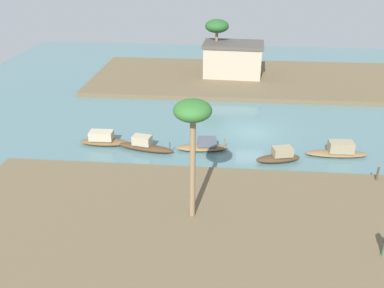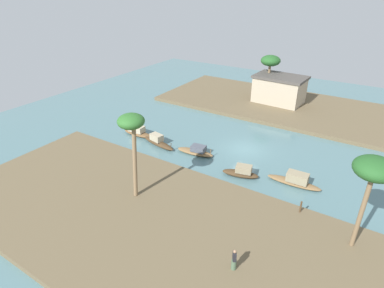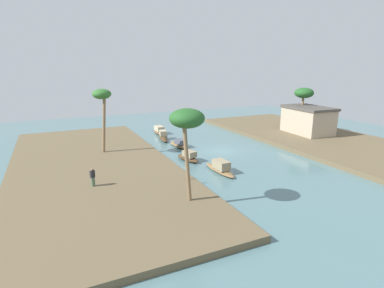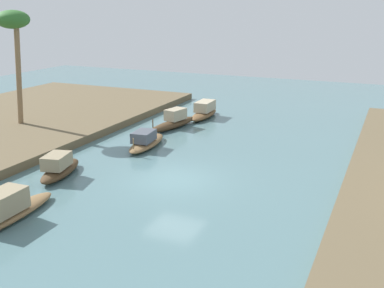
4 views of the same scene
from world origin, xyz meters
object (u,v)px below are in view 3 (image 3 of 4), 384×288
mooring_post (188,174)px  palm_tree_left_far (187,121)px  sampan_with_red_awning (179,144)px  palm_tree_right_tall (304,94)px  sampan_open_hull (220,168)px  palm_tree_left_near (102,98)px  sampan_upstream_small (160,131)px  riverside_building (308,120)px  person_on_near_bank (93,178)px  sampan_with_tall_canopy (188,157)px  sampan_downstream_large (163,136)px

mooring_post → palm_tree_left_far: bearing=-24.6°
sampan_with_red_awning → palm_tree_right_tall: bearing=83.2°
sampan_open_hull → palm_tree_left_near: size_ratio=0.68×
sampan_open_hull → palm_tree_right_tall: palm_tree_right_tall is taller
sampan_open_hull → sampan_upstream_small: bearing=177.1°
sampan_open_hull → riverside_building: 21.14m
person_on_near_bank → sampan_with_tall_canopy: bearing=-8.6°
sampan_open_hull → sampan_with_red_awning: 10.50m
riverside_building → palm_tree_right_tall: bearing=160.7°
palm_tree_left_near → sampan_open_hull: bearing=40.8°
sampan_with_red_awning → palm_tree_left_far: size_ratio=0.61×
palm_tree_left_far → sampan_open_hull: bearing=132.4°
sampan_open_hull → person_on_near_bank: bearing=-93.8°
palm_tree_left_far → sampan_with_red_awning: bearing=159.3°
riverside_building → sampan_open_hull: bearing=-63.8°
sampan_open_hull → mooring_post: mooring_post is taller
palm_tree_left_far → palm_tree_right_tall: size_ratio=1.06×
person_on_near_bank → palm_tree_right_tall: 33.91m
sampan_with_red_awning → palm_tree_right_tall: (0.20, 20.13, 5.60)m
sampan_open_hull → palm_tree_right_tall: bearing=115.0°
sampan_with_red_awning → sampan_downstream_large: bearing=179.9°
sampan_with_red_awning → mooring_post: size_ratio=4.30×
sampan_upstream_small → riverside_building: (10.49, 19.08, 1.97)m
sampan_upstream_small → palm_tree_left_far: 25.71m
palm_tree_left_near → palm_tree_right_tall: bearing=89.5°
sampan_downstream_large → palm_tree_left_near: palm_tree_left_near is taller
person_on_near_bank → palm_tree_right_tall: size_ratio=0.24×
sampan_with_tall_canopy → riverside_building: bearing=86.3°
palm_tree_left_near → palm_tree_right_tall: 29.31m
sampan_upstream_small → riverside_building: 21.87m
sampan_downstream_large → person_on_near_bank: person_on_near_bank is taller
sampan_downstream_large → sampan_with_tall_canopy: bearing=6.8°
sampan_with_tall_canopy → sampan_downstream_large: size_ratio=0.74×
sampan_with_tall_canopy → sampan_open_hull: sampan_open_hull is taller
sampan_with_red_awning → palm_tree_left_near: palm_tree_left_near is taller
palm_tree_right_tall → mooring_post: bearing=-64.1°
person_on_near_bank → riverside_building: (-7.89, 31.23, 1.28)m
palm_tree_right_tall → sampan_with_tall_canopy: bearing=-75.3°
sampan_open_hull → sampan_upstream_small: 18.75m
sampan_with_tall_canopy → person_on_near_bank: person_on_near_bank is taller
person_on_near_bank → palm_tree_left_near: bearing=44.2°
mooring_post → sampan_with_tall_canopy: bearing=155.2°
palm_tree_right_tall → riverside_building: (2.03, -0.84, -3.53)m
sampan_upstream_small → palm_tree_right_tall: (8.45, 19.92, 5.50)m
sampan_upstream_small → mooring_post: bearing=-13.7°
palm_tree_left_far → riverside_building: size_ratio=0.93×
sampan_with_tall_canopy → sampan_with_red_awning: 6.02m
sampan_with_tall_canopy → palm_tree_left_near: 11.56m
mooring_post → palm_tree_left_far: (3.90, -1.78, 5.46)m
sampan_with_red_awning → mooring_post: 12.81m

